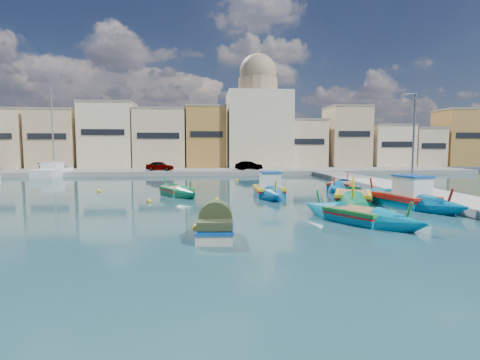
# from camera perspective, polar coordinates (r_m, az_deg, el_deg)

# --- Properties ---
(ground) EXTENTS (160.00, 160.00, 0.00)m
(ground) POSITION_cam_1_polar(r_m,az_deg,el_deg) (22.17, -8.98, -5.07)
(ground) COLOR #153440
(ground) RESTS_ON ground
(east_quay) EXTENTS (4.00, 70.00, 0.50)m
(east_quay) POSITION_cam_1_polar(r_m,az_deg,el_deg) (27.56, 31.75, -3.26)
(east_quay) COLOR gray
(east_quay) RESTS_ON ground
(north_quay) EXTENTS (80.00, 8.00, 0.60)m
(north_quay) POSITION_cam_1_polar(r_m,az_deg,el_deg) (53.92, -6.72, 1.26)
(north_quay) COLOR gray
(north_quay) RESTS_ON ground
(north_townhouses) EXTENTS (83.20, 7.87, 10.19)m
(north_townhouses) POSITION_cam_1_polar(r_m,az_deg,el_deg) (61.37, -0.30, 6.14)
(north_townhouses) COLOR beige
(north_townhouses) RESTS_ON ground
(church_block) EXTENTS (10.00, 10.00, 19.10)m
(church_block) POSITION_cam_1_polar(r_m,az_deg,el_deg) (62.52, 2.73, 9.25)
(church_block) COLOR beige
(church_block) RESTS_ON ground
(quay_street_lamp) EXTENTS (1.18, 0.16, 8.00)m
(quay_street_lamp) POSITION_cam_1_polar(r_m,az_deg,el_deg) (32.03, 24.83, 5.43)
(quay_street_lamp) COLOR #595B60
(quay_street_lamp) RESTS_ON ground
(parked_cars) EXTENTS (30.50, 2.50, 1.28)m
(parked_cars) POSITION_cam_1_polar(r_m,az_deg,el_deg) (52.91, -13.55, 2.07)
(parked_cars) COLOR #4C1919
(parked_cars) RESTS_ON north_quay
(luzzu_turquoise_cabin) EXTENTS (4.23, 10.13, 3.18)m
(luzzu_turquoise_cabin) POSITION_cam_1_polar(r_m,az_deg,el_deg) (27.02, 23.94, -2.80)
(luzzu_turquoise_cabin) COLOR #006AA3
(luzzu_turquoise_cabin) RESTS_ON ground
(luzzu_blue_cabin) EXTENTS (2.21, 8.56, 3.02)m
(luzzu_blue_cabin) POSITION_cam_1_polar(r_m,az_deg,el_deg) (29.70, 4.46, -1.72)
(luzzu_blue_cabin) COLOR #0057A3
(luzzu_blue_cabin) RESTS_ON ground
(luzzu_cyan_mid) EXTENTS (5.88, 7.86, 2.39)m
(luzzu_cyan_mid) POSITION_cam_1_polar(r_m,az_deg,el_deg) (35.24, 15.18, -1.00)
(luzzu_cyan_mid) COLOR #005CA5
(luzzu_cyan_mid) RESTS_ON ground
(luzzu_green) EXTENTS (4.91, 7.14, 2.24)m
(luzzu_green) POSITION_cam_1_polar(r_m,az_deg,el_deg) (30.58, -9.57, -1.82)
(luzzu_green) COLOR #0A7146
(luzzu_green) RESTS_ON ground
(luzzu_blue_south) EXTENTS (5.73, 9.89, 2.82)m
(luzzu_blue_south) POSITION_cam_1_polar(r_m,az_deg,el_deg) (26.95, 16.83, -2.79)
(luzzu_blue_south) COLOR #0B764A
(luzzu_blue_south) RESTS_ON ground
(luzzu_cyan_south) EXTENTS (5.59, 7.64, 2.40)m
(luzzu_cyan_south) POSITION_cam_1_polar(r_m,az_deg,el_deg) (20.39, 17.58, -5.41)
(luzzu_cyan_south) COLOR #007DA4
(luzzu_cyan_south) RESTS_ON ground
(tender_near) EXTENTS (1.72, 2.93, 1.40)m
(tender_near) POSITION_cam_1_polar(r_m,az_deg,el_deg) (16.09, -3.74, -7.34)
(tender_near) COLOR beige
(tender_near) RESTS_ON ground
(yacht_north) EXTENTS (3.08, 9.53, 12.59)m
(yacht_north) POSITION_cam_1_polar(r_m,az_deg,el_deg) (55.85, -25.79, 1.12)
(yacht_north) COLOR white
(yacht_north) RESTS_ON ground
(mooring_buoys) EXTENTS (21.99, 25.00, 0.36)m
(mooring_buoys) POSITION_cam_1_polar(r_m,az_deg,el_deg) (28.55, -4.16, -2.58)
(mooring_buoys) COLOR yellow
(mooring_buoys) RESTS_ON ground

